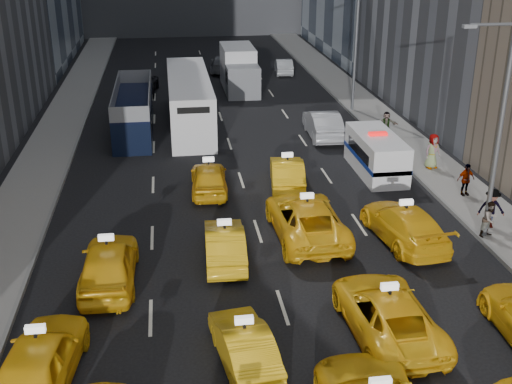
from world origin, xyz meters
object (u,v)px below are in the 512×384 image
nypd_van (376,155)px  double_decker (134,110)px  city_bus (189,101)px  box_truck (239,69)px

nypd_van → double_decker: size_ratio=0.53×
nypd_van → city_bus: city_bus is taller
nypd_van → box_truck: size_ratio=0.72×
double_decker → box_truck: size_ratio=1.36×
nypd_van → box_truck: (-4.98, 19.44, 0.61)m
city_bus → box_truck: bearing=69.2°
double_decker → box_truck: box_truck is taller
city_bus → box_truck: (4.33, 9.14, 0.02)m
nypd_van → city_bus: size_ratio=0.42×
double_decker → box_truck: bearing=47.0°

